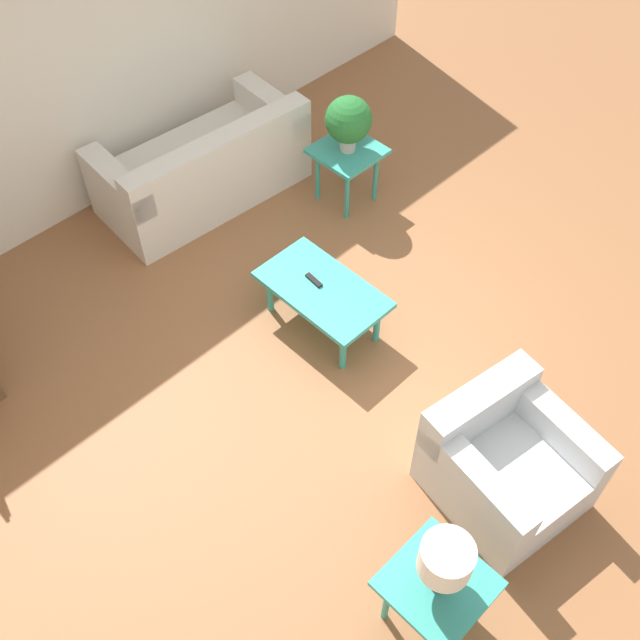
# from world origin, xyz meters

# --- Properties ---
(ground_plane) EXTENTS (14.00, 14.00, 0.00)m
(ground_plane) POSITION_xyz_m (0.00, 0.00, 0.00)
(ground_plane) COLOR #8E5B38
(wall_right) EXTENTS (0.12, 7.20, 2.70)m
(wall_right) POSITION_xyz_m (3.06, 0.00, 1.35)
(wall_right) COLOR silver
(wall_right) RESTS_ON ground_plane
(sofa) EXTENTS (0.99, 1.85, 0.80)m
(sofa) POSITION_xyz_m (2.35, -0.33, 0.31)
(sofa) COLOR silver
(sofa) RESTS_ON ground_plane
(armchair) EXTENTS (0.99, 0.95, 0.76)m
(armchair) POSITION_xyz_m (-1.22, 0.15, 0.31)
(armchair) COLOR silver
(armchair) RESTS_ON ground_plane
(coffee_table) EXTENTS (0.98, 0.55, 0.42)m
(coffee_table) POSITION_xyz_m (0.56, -0.01, 0.37)
(coffee_table) COLOR teal
(coffee_table) RESTS_ON ground_plane
(side_table_plant) EXTENTS (0.53, 0.53, 0.54)m
(side_table_plant) POSITION_xyz_m (1.46, -1.20, 0.46)
(side_table_plant) COLOR teal
(side_table_plant) RESTS_ON ground_plane
(side_table_lamp) EXTENTS (0.53, 0.53, 0.54)m
(side_table_lamp) POSITION_xyz_m (-1.45, 1.12, 0.46)
(side_table_lamp) COLOR teal
(side_table_lamp) RESTS_ON ground_plane
(potted_plant) EXTENTS (0.39, 0.39, 0.49)m
(potted_plant) POSITION_xyz_m (1.46, -1.20, 0.83)
(potted_plant) COLOR #B2ADA3
(potted_plant) RESTS_ON side_table_plant
(table_lamp) EXTENTS (0.28, 0.28, 0.43)m
(table_lamp) POSITION_xyz_m (-1.45, 1.12, 0.83)
(table_lamp) COLOR #333333
(table_lamp) RESTS_ON side_table_lamp
(remote_control) EXTENTS (0.16, 0.05, 0.02)m
(remote_control) POSITION_xyz_m (0.65, -0.01, 0.43)
(remote_control) COLOR black
(remote_control) RESTS_ON coffee_table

